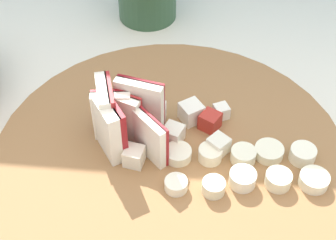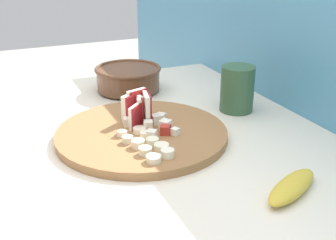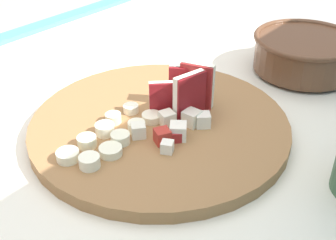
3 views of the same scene
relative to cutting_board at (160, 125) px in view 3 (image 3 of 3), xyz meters
The scene contains 5 objects.
cutting_board is the anchor object (origin of this frame).
apple_wedge_fan 0.07m from the cutting_board, 166.48° to the left, with size 0.08×0.07×0.07m.
apple_dice_pile 0.04m from the cutting_board, 77.98° to the left, with size 0.11×0.10×0.02m.
banana_slice_rows 0.08m from the cutting_board, 12.82° to the right, with size 0.16×0.07×0.01m.
ceramic_bowl 0.31m from the cutting_board, 166.18° to the left, with size 0.18×0.18×0.07m.
Camera 3 is at (0.29, 0.38, 1.26)m, focal length 46.45 mm.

